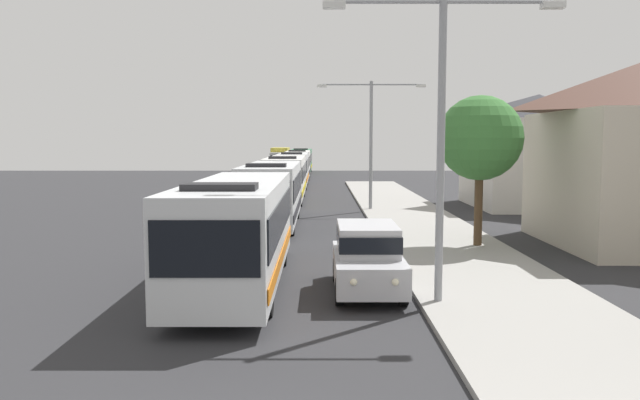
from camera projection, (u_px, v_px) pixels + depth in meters
bus_lead at (238, 228)px, 18.12m from camera, size 2.58×10.52×3.21m
bus_second_in_line at (272, 192)px, 30.97m from camera, size 2.58×10.65×3.21m
bus_middle at (286, 177)px, 43.46m from camera, size 2.58×11.77×3.21m
bus_fourth_in_line at (293, 169)px, 55.95m from camera, size 2.58×10.85×3.21m
bus_rear at (298, 164)px, 68.17m from camera, size 2.58×10.48×3.21m
bus_tail_end at (302, 160)px, 80.79m from camera, size 2.58×11.50×3.21m
white_suv at (367, 255)px, 17.43m from camera, size 1.86×4.52×1.90m
box_truck_oncoming at (280, 158)px, 88.89m from camera, size 2.35×8.41×3.15m
streetlamp_near at (441, 114)px, 15.55m from camera, size 5.92×0.28×7.65m
streetlamp_mid at (371, 130)px, 36.99m from camera, size 6.38×0.28×7.54m
roadside_tree at (480, 139)px, 24.02m from camera, size 3.27×3.27×5.80m
house_distant_gabled at (537, 150)px, 39.62m from camera, size 8.37×9.09×7.10m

